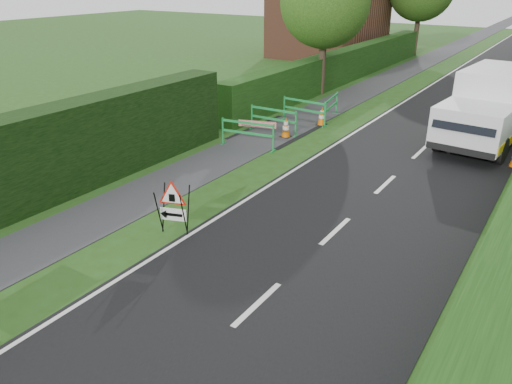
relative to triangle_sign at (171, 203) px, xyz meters
The scene contains 15 objects.
ground 2.52m from the triangle_sign, 71.86° to the right, with size 120.00×120.00×0.00m, color #254313.
footpath 32.83m from the triangle_sign, 93.95° to the left, with size 2.00×90.00×0.02m, color #2D2D30.
hedge_west_far 20.21m from the triangle_sign, 102.18° to the left, with size 1.00×24.00×1.80m, color #14380F.
house_west 29.32m from the triangle_sign, 108.46° to the left, with size 7.50×7.40×7.88m.
tree_nw 16.61m from the triangle_sign, 103.78° to the left, with size 4.40×4.40×6.70m.
triangle_sign is the anchor object (origin of this frame).
works_van 12.65m from the triangle_sign, 67.11° to the left, with size 2.74×5.94×2.63m.
traffic_cone_3 8.37m from the triangle_sign, 101.06° to the left, with size 0.38×0.38×0.79m.
traffic_cone_4 10.51m from the triangle_sign, 96.47° to the left, with size 0.38×0.38×0.79m.
ped_barrier_0 6.72m from the triangle_sign, 108.47° to the left, with size 2.09×0.65×1.00m.
ped_barrier_1 8.78m from the triangle_sign, 105.36° to the left, with size 2.06×0.37×1.00m.
ped_barrier_2 10.59m from the triangle_sign, 100.84° to the left, with size 2.08×0.48×1.00m.
ped_barrier_3 11.54m from the triangle_sign, 96.34° to the left, with size 0.71×2.09×1.00m.
redwhite_plank 8.30m from the triangle_sign, 108.76° to the left, with size 1.50×0.04×0.25m, color red.
hatchback_car 21.98m from the triangle_sign, 81.64° to the left, with size 1.50×3.74×1.27m, color silver.
Camera 1 is at (6.75, -5.55, 5.78)m, focal length 35.00 mm.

